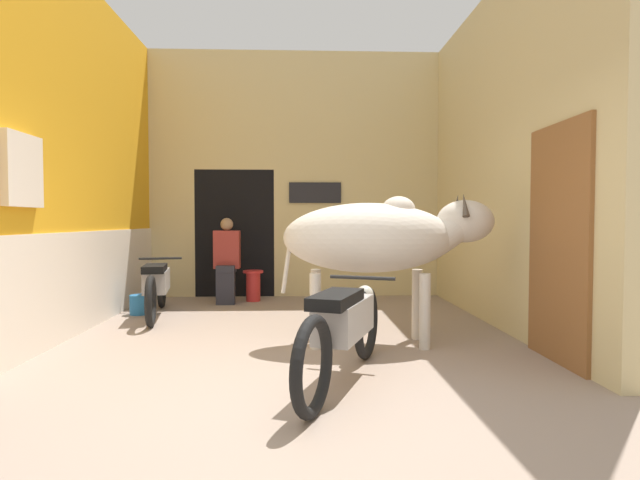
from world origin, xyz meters
TOP-DOWN VIEW (x-y plane):
  - ground_plane at (0.00, 0.00)m, footprint 30.00×30.00m
  - wall_left_shopfront at (-2.45, 2.40)m, footprint 0.25×4.81m
  - wall_back_with_doorway at (-0.36, 5.06)m, footprint 4.74×0.93m
  - wall_right_with_door at (2.46, 2.36)m, footprint 0.22×4.81m
  - cow at (0.89, 1.58)m, footprint 2.15×0.82m
  - motorcycle_near at (0.43, 0.37)m, footprint 0.89×1.97m
  - motorcycle_far at (-1.78, 3.12)m, footprint 0.60×1.95m
  - shopkeeper_seated at (-1.03, 4.14)m, footprint 0.39×0.33m
  - plastic_stool at (-0.65, 4.33)m, footprint 0.31×0.31m
  - bucket at (-2.05, 3.29)m, footprint 0.26×0.26m

SIDE VIEW (x-z plane):
  - ground_plane at x=0.00m, z-range 0.00..0.00m
  - bucket at x=-2.05m, z-range 0.00..0.26m
  - plastic_stool at x=-0.65m, z-range 0.02..0.49m
  - motorcycle_far at x=-1.78m, z-range 0.05..0.79m
  - motorcycle_near at x=0.43m, z-range 0.06..0.82m
  - shopkeeper_seated at x=-1.03m, z-range 0.04..1.33m
  - cow at x=0.89m, z-range 0.31..1.84m
  - wall_back_with_doorway at x=-0.36m, z-range -0.35..3.67m
  - wall_left_shopfront at x=-2.45m, z-range -0.07..3.95m
  - wall_right_with_door at x=2.46m, z-range -0.03..3.99m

